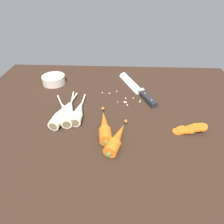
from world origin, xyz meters
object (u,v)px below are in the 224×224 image
Objects in this scene: whole_carrot at (105,127)px; parsnip_mid_left at (66,112)px; parsnip_mid_right at (69,112)px; parsnip_back at (79,112)px; chefs_knife at (135,87)px; whole_carrot_second at (117,139)px; carrot_slice_stack at (190,129)px; prep_bowl at (54,79)px; parsnip_front at (62,113)px.

whole_carrot is 0.96× the size of parsnip_mid_left.
parsnip_mid_right is at bearing 150.04° from whole_carrot.
parsnip_back is (3.62, 0.08, 0.00)cm from parsnip_mid_right.
parsnip_back is (4.74, 0.67, 0.00)cm from parsnip_mid_left.
whole_carrot is (-12.02, -31.25, 1.45)cm from chefs_knife.
parsnip_mid_left is at bearing 145.62° from whole_carrot_second.
whole_carrot_second is (-7.76, -37.04, 1.45)cm from chefs_knife.
parsnip_back is 40.44cm from carrot_slice_stack.
prep_bowl is (-39.64, 2.72, 1.50)cm from chefs_knife.
parsnip_mid_right is 3.62cm from parsnip_back.
parsnip_front reaches higher than carrot_slice_stack.
parsnip_mid_left reaches higher than chefs_knife.
chefs_knife is 1.97× the size of whole_carrot_second.
whole_carrot_second is 25.89cm from carrot_slice_stack.
carrot_slice_stack is at bearing -7.53° from parsnip_front.
parsnip_front is at bearing -157.60° from parsnip_mid_left.
parsnip_back is (6.04, 1.20, 0.00)cm from parsnip_front.
whole_carrot is 7.18cm from whole_carrot_second.
parsnip_mid_left is at bearing 153.62° from whole_carrot.
whole_carrot_second is at bearing -31.62° from parsnip_front.
parsnip_back and prep_bowl have the same top height.
parsnip_mid_right is at bearing 27.41° from parsnip_mid_left.
whole_carrot reaches higher than parsnip_mid_left.
whole_carrot and whole_carrot_second have the same top height.
parsnip_mid_right is 2.15× the size of prep_bowl.
parsnip_mid_right is (2.42, 1.12, 0.00)cm from parsnip_front.
parsnip_back is at bearing 11.26° from parsnip_front.
carrot_slice_stack is at bearing 1.93° from whole_carrot.
parsnip_back is 30.88cm from prep_bowl.
whole_carrot_second is at bearing -37.14° from parsnip_mid_right.
whole_carrot is 1.16× the size of whole_carrot_second.
parsnip_back is 1.80× the size of carrot_slice_stack.
whole_carrot_second is 23.10cm from parsnip_mid_right.
parsnip_mid_right and parsnip_back have the same top height.
parsnip_mid_left is (-27.30, -23.67, 1.33)cm from chefs_knife.
whole_carrot_second is at bearing -53.67° from whole_carrot.
parsnip_mid_right is (-14.16, 8.16, -0.12)cm from whole_carrot.
parsnip_mid_right is (-26.18, -23.09, 1.33)cm from chefs_knife.
whole_carrot_second is 0.82× the size of parsnip_back.
parsnip_mid_left is 0.86× the size of parsnip_mid_right.
carrot_slice_stack is at bearing -8.42° from parsnip_mid_left.
whole_carrot is 43.78cm from prep_bowl.
whole_carrot_second is (4.26, -5.79, -0.00)cm from whole_carrot.
chefs_knife is at bearing 45.56° from parsnip_back.
parsnip_mid_right is 2.07× the size of carrot_slice_stack.
parsnip_back is (-10.54, 8.24, -0.12)cm from whole_carrot.
chefs_knife is at bearing 119.64° from carrot_slice_stack.
parsnip_front is 6.16cm from parsnip_back.
parsnip_front is (-20.84, 12.83, -0.12)cm from whole_carrot_second.
parsnip_front and prep_bowl have the same top height.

